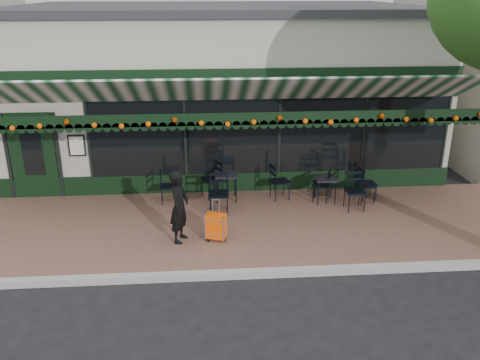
{
  "coord_description": "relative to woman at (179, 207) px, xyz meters",
  "views": [
    {
      "loc": [
        -0.55,
        -8.46,
        5.19
      ],
      "look_at": [
        0.21,
        1.6,
        1.36
      ],
      "focal_mm": 38.0,
      "sensor_mm": 36.0,
      "label": 1
    }
  ],
  "objects": [
    {
      "name": "woman",
      "position": [
        0.0,
        0.0,
        0.0
      ],
      "size": [
        0.53,
        0.66,
        1.57
      ],
      "primitive_type": "imported",
      "rotation": [
        0.0,
        0.0,
        1.25
      ],
      "color": "black",
      "rests_on": "sidewalk"
    },
    {
      "name": "cafe_table_a",
      "position": [
        3.53,
        1.84,
        -0.21
      ],
      "size": [
        0.52,
        0.52,
        0.64
      ],
      "color": "black",
      "rests_on": "sidewalk"
    },
    {
      "name": "chair_b_right",
      "position": [
        2.44,
        2.12,
        -0.33
      ],
      "size": [
        0.55,
        0.55,
        0.91
      ],
      "primitive_type": null,
      "rotation": [
        0.0,
        0.0,
        1.81
      ],
      "color": "black",
      "rests_on": "sidewalk"
    },
    {
      "name": "chair_b_left",
      "position": [
        0.73,
        2.36,
        -0.32
      ],
      "size": [
        0.62,
        0.62,
        0.93
      ],
      "primitive_type": null,
      "rotation": [
        0.0,
        0.0,
        -1.15
      ],
      "color": "black",
      "rests_on": "sidewalk"
    },
    {
      "name": "restaurant_building",
      "position": [
        1.08,
        6.58,
        1.34
      ],
      "size": [
        12.0,
        9.6,
        4.5
      ],
      "color": "#A39B8D",
      "rests_on": "ground"
    },
    {
      "name": "chair_solo",
      "position": [
        -0.36,
        2.07,
        -0.36
      ],
      "size": [
        0.45,
        0.45,
        0.84
      ],
      "primitive_type": null,
      "rotation": [
        0.0,
        0.0,
        1.64
      ],
      "color": "black",
      "rests_on": "sidewalk"
    },
    {
      "name": "ground",
      "position": [
        1.08,
        -1.26,
        -0.93
      ],
      "size": [
        80.0,
        80.0,
        0.0
      ],
      "primitive_type": "plane",
      "color": "black",
      "rests_on": "ground"
    },
    {
      "name": "cafe_table_b",
      "position": [
        1.08,
        2.14,
        -0.16
      ],
      "size": [
        0.56,
        0.56,
        0.7
      ],
      "color": "black",
      "rests_on": "sidewalk"
    },
    {
      "name": "chair_b_front",
      "position": [
        0.86,
        1.32,
        -0.3
      ],
      "size": [
        0.5,
        0.5,
        0.97
      ],
      "primitive_type": null,
      "rotation": [
        0.0,
        0.0,
        -0.04
      ],
      "color": "black",
      "rests_on": "sidewalk"
    },
    {
      "name": "sidewalk",
      "position": [
        1.08,
        0.74,
        -0.86
      ],
      "size": [
        18.0,
        4.0,
        0.15
      ],
      "primitive_type": "cube",
      "color": "brown",
      "rests_on": "ground"
    },
    {
      "name": "chair_a_front",
      "position": [
        4.13,
        1.31,
        -0.32
      ],
      "size": [
        0.48,
        0.48,
        0.93
      ],
      "primitive_type": null,
      "rotation": [
        0.0,
        0.0,
        0.04
      ],
      "color": "black",
      "rests_on": "sidewalk"
    },
    {
      "name": "chair_a_left",
      "position": [
        3.45,
        1.91,
        -0.37
      ],
      "size": [
        0.53,
        0.53,
        0.82
      ],
      "primitive_type": null,
      "rotation": [
        0.0,
        0.0,
        -1.95
      ],
      "color": "black",
      "rests_on": "sidewalk"
    },
    {
      "name": "chair_a_right",
      "position": [
        4.62,
        1.9,
        -0.36
      ],
      "size": [
        0.46,
        0.46,
        0.84
      ],
      "primitive_type": null,
      "rotation": [
        0.0,
        0.0,
        1.68
      ],
      "color": "black",
      "rests_on": "sidewalk"
    },
    {
      "name": "curb",
      "position": [
        1.08,
        -1.34,
        -0.86
      ],
      "size": [
        18.0,
        0.16,
        0.15
      ],
      "primitive_type": "cube",
      "color": "#9E9E99",
      "rests_on": "ground"
    },
    {
      "name": "suitcase",
      "position": [
        0.76,
        -0.04,
        -0.47
      ],
      "size": [
        0.46,
        0.36,
        0.93
      ],
      "rotation": [
        0.0,
        0.0,
        -0.36
      ],
      "color": "#FF5108",
      "rests_on": "sidewalk"
    },
    {
      "name": "chair_a_extra",
      "position": [
        4.51,
        1.72,
        -0.35
      ],
      "size": [
        0.51,
        0.51,
        0.86
      ],
      "primitive_type": null,
      "rotation": [
        0.0,
        0.0,
        1.78
      ],
      "color": "black",
      "rests_on": "sidewalk"
    }
  ]
}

